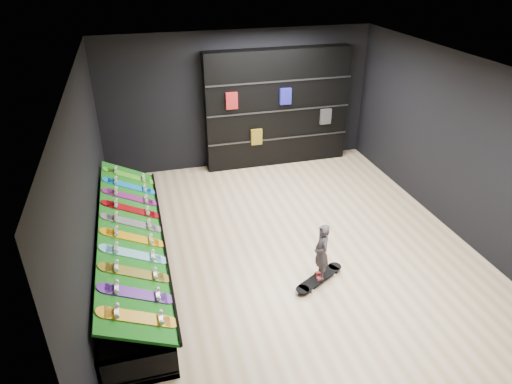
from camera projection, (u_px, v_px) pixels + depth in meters
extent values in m
cube|color=beige|center=(287.00, 245.00, 7.80)|extent=(6.00, 7.00, 0.01)
cube|color=white|center=(294.00, 68.00, 6.36)|extent=(6.00, 7.00, 0.01)
cube|color=black|center=(238.00, 100.00, 10.05)|extent=(6.00, 0.02, 3.00)
cube|color=black|center=(418.00, 325.00, 4.11)|extent=(6.00, 0.02, 3.00)
cube|color=black|center=(88.00, 190.00, 6.38)|extent=(0.02, 7.00, 3.00)
cube|color=black|center=(457.00, 146.00, 7.78)|extent=(0.02, 7.00, 3.00)
cube|color=#0E580D|center=(132.00, 232.00, 6.88)|extent=(0.92, 4.50, 0.46)
cube|color=black|center=(277.00, 108.00, 10.18)|extent=(3.26, 0.38, 2.61)
imported|color=black|center=(321.00, 262.00, 6.78)|extent=(0.17, 0.22, 0.55)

